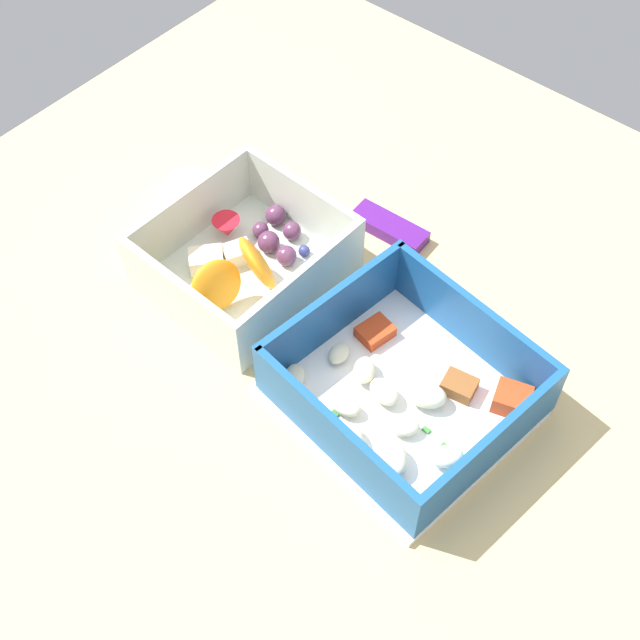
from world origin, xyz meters
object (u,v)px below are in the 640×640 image
at_px(paper_cup_liner, 190,191).
at_px(fruit_bowl, 246,260).
at_px(pasta_container, 404,389).
at_px(candy_bar, 389,227).

bearing_deg(paper_cup_liner, fruit_bowl, -18.28).
xyz_separation_m(pasta_container, candy_bar, (-0.11, 0.13, -0.01)).
relative_size(candy_bar, paper_cup_liner, 1.64).
xyz_separation_m(fruit_bowl, paper_cup_liner, (-0.10, 0.03, -0.01)).
bearing_deg(fruit_bowl, candy_bar, 62.55).
bearing_deg(candy_bar, pasta_container, -49.16).
relative_size(fruit_bowl, paper_cup_liner, 3.54).
relative_size(pasta_container, candy_bar, 2.69).
xyz_separation_m(candy_bar, paper_cup_liner, (-0.16, -0.08, 0.00)).
height_order(fruit_bowl, candy_bar, fruit_bowl).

